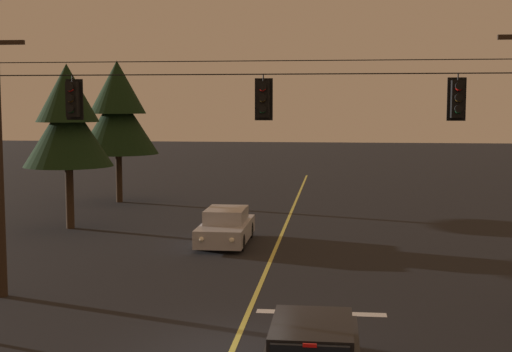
{
  "coord_description": "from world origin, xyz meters",
  "views": [
    {
      "loc": [
        2.24,
        -14.74,
        5.41
      ],
      "look_at": [
        0.0,
        4.84,
        3.43
      ],
      "focal_mm": 49.19,
      "sensor_mm": 36.0,
      "label": 1
    }
  ],
  "objects_px": {
    "traffic_light_centre": "(458,99)",
    "tree_verge_near": "(68,120)",
    "tree_verge_far": "(118,112)",
    "traffic_light_left_inner": "(263,99)",
    "car_oncoming_lead": "(226,227)",
    "traffic_light_leftmost": "(72,99)"
  },
  "relations": [
    {
      "from": "traffic_light_leftmost",
      "to": "traffic_light_centre",
      "type": "height_order",
      "value": "same"
    },
    {
      "from": "traffic_light_leftmost",
      "to": "tree_verge_far",
      "type": "xyz_separation_m",
      "value": [
        -4.94,
        19.52,
        -0.52
      ]
    },
    {
      "from": "traffic_light_left_inner",
      "to": "tree_verge_near",
      "type": "bearing_deg",
      "value": 131.54
    },
    {
      "from": "traffic_light_leftmost",
      "to": "car_oncoming_lead",
      "type": "relative_size",
      "value": 0.28
    },
    {
      "from": "tree_verge_near",
      "to": "tree_verge_far",
      "type": "xyz_separation_m",
      "value": [
        -0.45,
        8.53,
        0.29
      ]
    },
    {
      "from": "traffic_light_centre",
      "to": "tree_verge_near",
      "type": "relative_size",
      "value": 0.17
    },
    {
      "from": "car_oncoming_lead",
      "to": "tree_verge_near",
      "type": "xyz_separation_m",
      "value": [
        -7.39,
        2.62,
        4.13
      ]
    },
    {
      "from": "car_oncoming_lead",
      "to": "tree_verge_far",
      "type": "bearing_deg",
      "value": 125.14
    },
    {
      "from": "traffic_light_left_inner",
      "to": "tree_verge_far",
      "type": "relative_size",
      "value": 0.15
    },
    {
      "from": "tree_verge_near",
      "to": "tree_verge_far",
      "type": "distance_m",
      "value": 8.54
    },
    {
      "from": "traffic_light_left_inner",
      "to": "car_oncoming_lead",
      "type": "bearing_deg",
      "value": 105.64
    },
    {
      "from": "tree_verge_near",
      "to": "traffic_light_left_inner",
      "type": "bearing_deg",
      "value": -48.46
    },
    {
      "from": "traffic_light_leftmost",
      "to": "tree_verge_near",
      "type": "bearing_deg",
      "value": 112.23
    },
    {
      "from": "traffic_light_left_inner",
      "to": "tree_verge_far",
      "type": "distance_m",
      "value": 22.02
    },
    {
      "from": "traffic_light_leftmost",
      "to": "tree_verge_far",
      "type": "distance_m",
      "value": 20.14
    },
    {
      "from": "traffic_light_left_inner",
      "to": "car_oncoming_lead",
      "type": "height_order",
      "value": "traffic_light_left_inner"
    },
    {
      "from": "traffic_light_leftmost",
      "to": "tree_verge_far",
      "type": "relative_size",
      "value": 0.15
    },
    {
      "from": "tree_verge_far",
      "to": "traffic_light_centre",
      "type": "bearing_deg",
      "value": -52.06
    },
    {
      "from": "traffic_light_leftmost",
      "to": "traffic_light_centre",
      "type": "distance_m",
      "value": 10.27
    },
    {
      "from": "traffic_light_centre",
      "to": "tree_verge_far",
      "type": "relative_size",
      "value": 0.15
    },
    {
      "from": "tree_verge_far",
      "to": "traffic_light_leftmost",
      "type": "bearing_deg",
      "value": -75.78
    },
    {
      "from": "traffic_light_centre",
      "to": "tree_verge_near",
      "type": "bearing_deg",
      "value": 143.33
    }
  ]
}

